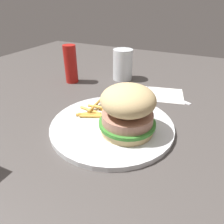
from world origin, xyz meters
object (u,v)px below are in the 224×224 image
object	(u,v)px
drink_glass	(123,66)
plate	(112,125)
ketchup_bottle	(71,64)
sandwich	(127,110)
napkin	(165,95)
fork	(165,94)
fries_pile	(95,111)

from	to	relation	value
drink_glass	plate	bearing A→B (deg)	-71.36
plate	ketchup_bottle	distance (m)	0.33
plate	drink_glass	size ratio (longest dim) A/B	2.66
sandwich	napkin	size ratio (longest dim) A/B	1.13
fork	ketchup_bottle	bearing A→B (deg)	-174.29
fries_pile	fork	size ratio (longest dim) A/B	0.61
plate	ketchup_bottle	xyz separation A→B (m)	(-0.26, 0.20, 0.06)
fries_pile	fork	xyz separation A→B (m)	(0.13, 0.21, -0.01)
sandwich	ketchup_bottle	bearing A→B (deg)	143.66
ketchup_bottle	drink_glass	bearing A→B (deg)	34.79
napkin	drink_glass	bearing A→B (deg)	157.59
fries_pile	ketchup_bottle	distance (m)	0.27
plate	fork	world-z (taller)	plate
drink_glass	sandwich	bearing A→B (deg)	-65.73
fries_pile	drink_glass	distance (m)	0.29
drink_glass	ketchup_bottle	xyz separation A→B (m)	(-0.15, -0.11, 0.01)
fork	plate	bearing A→B (deg)	-107.13
sandwich	fork	bearing A→B (deg)	83.29
plate	sandwich	world-z (taller)	sandwich
fries_pile	napkin	distance (m)	0.25
plate	drink_glass	distance (m)	0.33
fries_pile	drink_glass	size ratio (longest dim) A/B	0.93
napkin	fork	bearing A→B (deg)	157.45
plate	fries_pile	bearing A→B (deg)	158.05
sandwich	fries_pile	distance (m)	0.12
fries_pile	fork	distance (m)	0.25
plate	drink_glass	bearing A→B (deg)	108.64
plate	fork	distance (m)	0.25
ketchup_bottle	fries_pile	bearing A→B (deg)	-42.16
napkin	fork	distance (m)	0.00
fries_pile	plate	bearing A→B (deg)	-21.95
drink_glass	fries_pile	bearing A→B (deg)	-80.90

